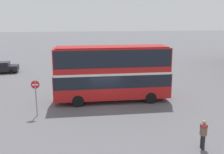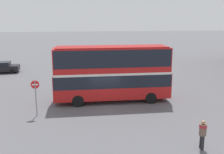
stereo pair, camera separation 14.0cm
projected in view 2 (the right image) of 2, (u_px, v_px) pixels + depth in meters
The scene contains 6 objects.
ground_plane at pixel (105, 104), 22.69m from camera, with size 240.00×240.00×0.00m, color #5B5B60.
double_decker_bus at pixel (112, 70), 22.97m from camera, with size 10.17×2.65×4.92m.
pedestrian_foreground at pixel (203, 131), 14.77m from camera, with size 0.47×0.47×1.75m.
parked_car_kerb_near at pixel (3, 67), 35.40m from camera, with size 4.14×2.05×1.50m.
parked_car_kerb_far at pixel (136, 69), 34.13m from camera, with size 4.40×2.39×1.65m.
no_entry_sign at pixel (36, 92), 19.65m from camera, with size 0.63×0.08×2.78m.
Camera 2 is at (-2.51, -21.45, 7.36)m, focal length 42.00 mm.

